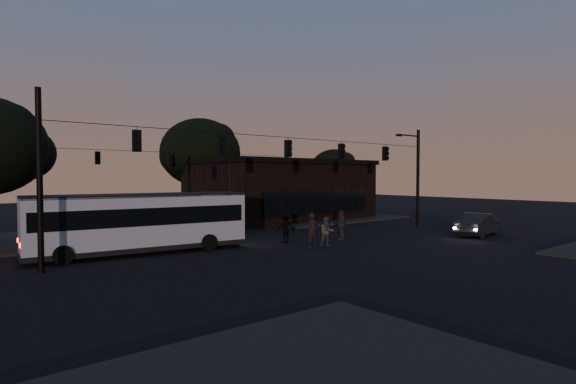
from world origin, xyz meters
TOP-DOWN VIEW (x-y plane):
  - ground at (0.00, 0.00)m, footprint 120.00×120.00m
  - sidewalk_far_right at (12.00, 14.00)m, footprint 14.00×10.00m
  - building at (9.00, 15.97)m, footprint 15.40×10.41m
  - tree_behind at (4.00, 22.00)m, footprint 7.60×7.60m
  - tree_right at (18.00, 18.00)m, footprint 5.20×5.20m
  - signal_rig_near at (0.00, 4.00)m, footprint 26.24×0.30m
  - signal_rig_far at (0.00, 20.00)m, footprint 26.24×0.30m
  - bus at (-8.08, 5.99)m, footprint 10.96×3.56m
  - car at (11.75, -1.57)m, footprint 4.74×2.19m
  - pedestrian_a at (-0.07, 1.76)m, footprint 0.73×0.50m
  - pedestrian_b at (0.71, 1.47)m, footprint 1.02×0.95m
  - pedestrian_c at (3.23, 2.73)m, footprint 1.17×0.84m
  - pedestrian_d at (-0.07, 4.14)m, footprint 1.33×1.11m

SIDE VIEW (x-z plane):
  - ground at x=0.00m, z-range 0.00..0.00m
  - sidewalk_far_right at x=12.00m, z-range 0.00..0.15m
  - car at x=11.75m, z-range 0.00..1.51m
  - pedestrian_b at x=0.71m, z-range 0.00..1.68m
  - pedestrian_d at x=-0.07m, z-range 0.00..1.78m
  - pedestrian_c at x=3.23m, z-range 0.00..1.85m
  - pedestrian_a at x=-0.07m, z-range 0.00..1.92m
  - bus at x=-8.08m, z-range 0.19..3.22m
  - building at x=9.00m, z-range 0.01..5.41m
  - signal_rig_far at x=0.00m, z-range 0.45..7.95m
  - signal_rig_near at x=0.00m, z-range 0.70..8.20m
  - tree_right at x=18.00m, z-range 1.20..8.06m
  - tree_behind at x=4.00m, z-range 1.48..10.91m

